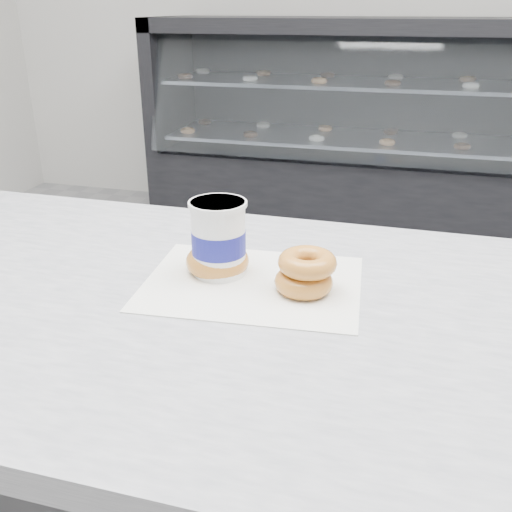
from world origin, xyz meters
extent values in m
plane|color=gray|center=(0.00, 0.00, 0.00)|extent=(5.00, 5.00, 0.00)
cube|color=#B4B4B9|center=(0.00, -0.60, 0.88)|extent=(3.06, 0.76, 0.04)
cube|color=black|center=(0.00, 2.10, 0.25)|extent=(2.40, 0.70, 0.50)
cube|color=black|center=(0.00, 2.10, 1.21)|extent=(2.40, 0.70, 0.08)
cube|color=black|center=(0.00, 2.42, 0.88)|extent=(2.40, 0.06, 0.75)
cube|color=black|center=(-1.16, 2.10, 0.88)|extent=(0.08, 0.70, 0.75)
cube|color=white|center=(0.00, 1.79, 0.88)|extent=(2.28, 0.16, 0.70)
cube|color=silver|center=(0.00, 2.10, 0.58)|extent=(2.20, 0.55, 0.02)
cube|color=silver|center=(0.00, 2.10, 0.90)|extent=(2.20, 0.55, 0.02)
cube|color=silver|center=(0.12, -0.54, 0.90)|extent=(0.36, 0.29, 0.00)
torus|color=#CB7B37|center=(0.06, -0.51, 0.92)|extent=(0.14, 0.14, 0.04)
torus|color=#CB7B37|center=(0.21, -0.54, 0.92)|extent=(0.09, 0.09, 0.03)
torus|color=#CB7B37|center=(0.21, -0.54, 0.95)|extent=(0.13, 0.13, 0.03)
cylinder|color=white|center=(0.06, -0.52, 0.96)|extent=(0.09, 0.09, 0.12)
cylinder|color=white|center=(0.06, -0.52, 1.02)|extent=(0.09, 0.09, 0.01)
cylinder|color=navy|center=(0.06, -0.52, 0.96)|extent=(0.09, 0.09, 0.04)
camera|label=1|loc=(0.35, -1.32, 1.31)|focal=40.00mm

